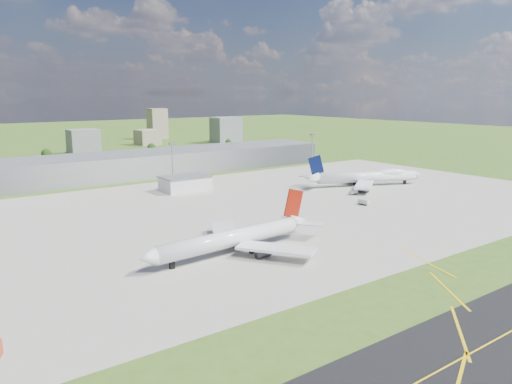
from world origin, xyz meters
TOP-DOWN VIEW (x-y plane):
  - ground at (0.00, 150.00)m, footprint 1400.00×1400.00m
  - apron at (10.00, 40.00)m, footprint 360.00×190.00m
  - terminal at (0.00, 165.00)m, footprint 300.00×42.00m
  - ops_building at (10.00, 100.00)m, footprint 26.00×16.00m
  - mast_center at (10.00, 115.00)m, footprint 3.50×2.00m
  - mast_east at (120.00, 115.00)m, footprint 3.50×2.00m
  - airliner_red_twin at (-29.08, -8.99)m, footprint 70.72×54.98m
  - airliner_blue_quad at (103.94, 49.37)m, footprint 70.44×53.54m
  - tug_yellow at (-22.12, -5.95)m, footprint 4.15×4.54m
  - van_white_near at (63.27, 15.39)m, footprint 3.22×5.85m
  - van_white_far at (78.08, 36.21)m, footprint 4.52×2.25m
  - bldg_c at (20.00, 310.00)m, footprint 26.00×20.00m
  - bldg_ce at (100.00, 350.00)m, footprint 22.00×24.00m
  - bldg_e at (180.00, 320.00)m, footprint 30.00×22.00m
  - bldg_tall_e at (140.00, 410.00)m, footprint 20.00×18.00m
  - tree_c at (-20.00, 280.00)m, footprint 8.10×8.10m
  - tree_e at (70.00, 275.00)m, footprint 7.65×7.65m
  - tree_far_e at (160.00, 285.00)m, footprint 6.30×6.30m

SIDE VIEW (x-z plane):
  - ground at x=0.00m, z-range 0.00..0.00m
  - apron at x=10.00m, z-range 0.00..0.08m
  - tug_yellow at x=-22.12m, z-range 0.03..1.97m
  - van_white_far at x=78.08m, z-range 0.02..2.36m
  - van_white_near at x=63.27m, z-range 0.01..2.80m
  - ops_building at x=10.00m, z-range 0.00..8.00m
  - tree_far_e at x=160.00m, z-range 0.68..8.38m
  - airliner_red_twin at x=-29.08m, z-range -4.53..14.86m
  - airliner_blue_quad at x=103.94m, z-range -4.31..15.08m
  - tree_e at x=70.00m, z-range 0.84..10.19m
  - tree_c at x=-20.00m, z-range 0.89..10.79m
  - terminal at x=0.00m, z-range 0.00..15.00m
  - bldg_ce at x=100.00m, z-range 0.00..16.00m
  - bldg_c at x=20.00m, z-range 0.00..22.00m
  - bldg_e at x=180.00m, z-range 0.00..28.00m
  - mast_center at x=10.00m, z-range 4.76..30.66m
  - mast_east at x=120.00m, z-range 4.76..30.66m
  - bldg_tall_e at x=140.00m, z-range 0.00..36.00m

